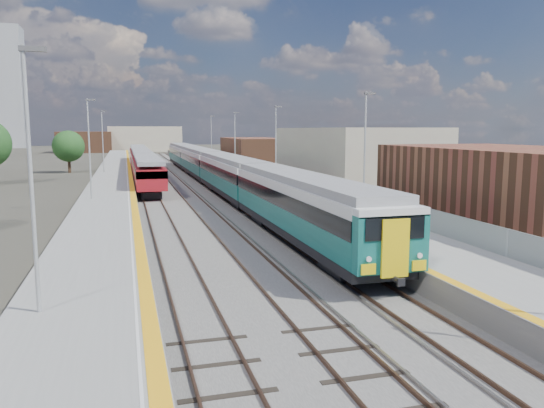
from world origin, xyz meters
name	(u,v)px	position (x,y,z in m)	size (l,w,h in m)	color
ground	(198,187)	(0.00, 50.00, 0.00)	(320.00, 320.00, 0.00)	#47443A
ballast_bed	(175,185)	(-2.25, 52.50, 0.03)	(10.50, 155.00, 0.06)	#565451
tracks	(179,182)	(-1.65, 54.18, 0.11)	(8.96, 160.00, 0.17)	#4C3323
platform_right	(240,179)	(5.28, 52.49, 0.54)	(4.70, 155.00, 8.52)	slate
platform_left	(113,182)	(-9.05, 52.49, 0.52)	(4.30, 155.00, 8.52)	slate
buildings	(81,112)	(-18.12, 138.60, 10.70)	(72.00, 185.50, 40.00)	brown
green_train	(213,167)	(1.50, 48.96, 2.25)	(2.90, 80.68, 3.19)	black
red_train	(142,161)	(-5.50, 64.93, 1.99)	(2.67, 54.18, 3.37)	black
tree_c	(68,146)	(-15.45, 73.47, 3.82)	(4.48, 4.48, 6.08)	#382619
tree_d	(348,148)	(23.59, 63.37, 3.60)	(4.23, 4.23, 5.73)	#382619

